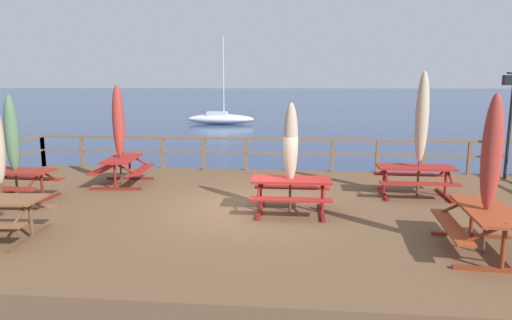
{
  "coord_description": "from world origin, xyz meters",
  "views": [
    {
      "loc": [
        1.05,
        -9.82,
        3.65
      ],
      "look_at": [
        0.0,
        0.69,
        1.81
      ],
      "focal_mm": 31.05,
      "sensor_mm": 36.0,
      "label": 1
    }
  ],
  "objects_px": {
    "patio_umbrella_short_mid": "(12,134)",
    "sailboat_distant": "(220,118)",
    "patio_umbrella_tall_mid_right": "(492,154)",
    "lamp_post_hooked": "(509,109)",
    "picnic_table_back_right": "(291,188)",
    "patio_umbrella_tall_back_right": "(291,143)",
    "picnic_table_mid_centre": "(16,179)",
    "picnic_table_back_left": "(487,221)",
    "picnic_table_front_left": "(122,165)",
    "picnic_table_mid_left": "(415,174)",
    "patio_umbrella_tall_back_left": "(118,122)",
    "patio_umbrella_short_front": "(422,118)"
  },
  "relations": [
    {
      "from": "patio_umbrella_short_mid",
      "to": "sailboat_distant",
      "type": "bearing_deg",
      "value": 90.55
    },
    {
      "from": "patio_umbrella_tall_mid_right",
      "to": "lamp_post_hooked",
      "type": "distance_m",
      "value": 6.76
    },
    {
      "from": "lamp_post_hooked",
      "to": "patio_umbrella_tall_mid_right",
      "type": "bearing_deg",
      "value": -115.5
    },
    {
      "from": "picnic_table_back_right",
      "to": "patio_umbrella_tall_back_right",
      "type": "height_order",
      "value": "patio_umbrella_tall_back_right"
    },
    {
      "from": "picnic_table_mid_centre",
      "to": "sailboat_distant",
      "type": "height_order",
      "value": "sailboat_distant"
    },
    {
      "from": "picnic_table_back_right",
      "to": "patio_umbrella_tall_mid_right",
      "type": "xyz_separation_m",
      "value": [
        3.29,
        -2.09,
        1.16
      ]
    },
    {
      "from": "picnic_table_back_right",
      "to": "picnic_table_back_left",
      "type": "height_order",
      "value": "same"
    },
    {
      "from": "picnic_table_front_left",
      "to": "picnic_table_mid_left",
      "type": "bearing_deg",
      "value": -3.59
    },
    {
      "from": "patio_umbrella_tall_back_left",
      "to": "picnic_table_mid_centre",
      "type": "bearing_deg",
      "value": -132.69
    },
    {
      "from": "sailboat_distant",
      "to": "patio_umbrella_tall_back_left",
      "type": "bearing_deg",
      "value": -85.61
    },
    {
      "from": "patio_umbrella_short_mid",
      "to": "patio_umbrella_short_front",
      "type": "distance_m",
      "value": 9.96
    },
    {
      "from": "lamp_post_hooked",
      "to": "sailboat_distant",
      "type": "distance_m",
      "value": 28.96
    },
    {
      "from": "picnic_table_front_left",
      "to": "patio_umbrella_tall_mid_right",
      "type": "height_order",
      "value": "patio_umbrella_tall_mid_right"
    },
    {
      "from": "patio_umbrella_short_mid",
      "to": "lamp_post_hooked",
      "type": "relative_size",
      "value": 0.81
    },
    {
      "from": "picnic_table_front_left",
      "to": "patio_umbrella_tall_back_right",
      "type": "bearing_deg",
      "value": -25.26
    },
    {
      "from": "sailboat_distant",
      "to": "picnic_table_mid_centre",
      "type": "bearing_deg",
      "value": -89.45
    },
    {
      "from": "picnic_table_mid_left",
      "to": "patio_umbrella_tall_back_left",
      "type": "relative_size",
      "value": 0.68
    },
    {
      "from": "picnic_table_mid_centre",
      "to": "picnic_table_front_left",
      "type": "bearing_deg",
      "value": 46.16
    },
    {
      "from": "picnic_table_mid_centre",
      "to": "lamp_post_hooked",
      "type": "distance_m",
      "value": 13.48
    },
    {
      "from": "picnic_table_mid_centre",
      "to": "patio_umbrella_short_front",
      "type": "relative_size",
      "value": 0.57
    },
    {
      "from": "picnic_table_back_left",
      "to": "patio_umbrella_short_front",
      "type": "bearing_deg",
      "value": 92.32
    },
    {
      "from": "patio_umbrella_tall_back_right",
      "to": "patio_umbrella_tall_mid_right",
      "type": "relative_size",
      "value": 0.91
    },
    {
      "from": "picnic_table_mid_left",
      "to": "patio_umbrella_short_front",
      "type": "xyz_separation_m",
      "value": [
        0.07,
        -0.04,
        1.44
      ]
    },
    {
      "from": "picnic_table_mid_centre",
      "to": "patio_umbrella_tall_back_left",
      "type": "height_order",
      "value": "patio_umbrella_tall_back_left"
    },
    {
      "from": "picnic_table_back_left",
      "to": "patio_umbrella_tall_back_left",
      "type": "height_order",
      "value": "patio_umbrella_tall_back_left"
    },
    {
      "from": "lamp_post_hooked",
      "to": "picnic_table_mid_centre",
      "type": "bearing_deg",
      "value": -164.07
    },
    {
      "from": "patio_umbrella_tall_back_right",
      "to": "patio_umbrella_short_mid",
      "type": "xyz_separation_m",
      "value": [
        -6.66,
        0.3,
        0.09
      ]
    },
    {
      "from": "patio_umbrella_tall_back_right",
      "to": "lamp_post_hooked",
      "type": "relative_size",
      "value": 0.76
    },
    {
      "from": "picnic_table_back_right",
      "to": "picnic_table_mid_centre",
      "type": "xyz_separation_m",
      "value": [
        -6.68,
        0.33,
        -0.0
      ]
    },
    {
      "from": "patio_umbrella_tall_mid_right",
      "to": "patio_umbrella_short_mid",
      "type": "relative_size",
      "value": 1.04
    },
    {
      "from": "picnic_table_back_left",
      "to": "sailboat_distant",
      "type": "bearing_deg",
      "value": 107.95
    },
    {
      "from": "picnic_table_back_right",
      "to": "lamp_post_hooked",
      "type": "bearing_deg",
      "value": 32.89
    },
    {
      "from": "picnic_table_back_left",
      "to": "patio_umbrella_short_front",
      "type": "distance_m",
      "value": 4.08
    },
    {
      "from": "picnic_table_front_left",
      "to": "picnic_table_mid_left",
      "type": "xyz_separation_m",
      "value": [
        7.9,
        -0.5,
        0.01
      ]
    },
    {
      "from": "patio_umbrella_tall_back_right",
      "to": "sailboat_distant",
      "type": "bearing_deg",
      "value": 103.17
    },
    {
      "from": "patio_umbrella_tall_back_right",
      "to": "lamp_post_hooked",
      "type": "xyz_separation_m",
      "value": [
        6.22,
        3.97,
        0.56
      ]
    },
    {
      "from": "lamp_post_hooked",
      "to": "patio_umbrella_tall_back_right",
      "type": "bearing_deg",
      "value": -147.41
    },
    {
      "from": "patio_umbrella_tall_back_left",
      "to": "sailboat_distant",
      "type": "bearing_deg",
      "value": 94.39
    },
    {
      "from": "picnic_table_mid_centre",
      "to": "picnic_table_mid_left",
      "type": "distance_m",
      "value": 9.89
    },
    {
      "from": "picnic_table_back_right",
      "to": "patio_umbrella_tall_back_left",
      "type": "bearing_deg",
      "value": 154.67
    },
    {
      "from": "picnic_table_mid_centre",
      "to": "patio_umbrella_tall_mid_right",
      "type": "relative_size",
      "value": 0.67
    },
    {
      "from": "patio_umbrella_tall_back_right",
      "to": "lamp_post_hooked",
      "type": "height_order",
      "value": "lamp_post_hooked"
    },
    {
      "from": "picnic_table_mid_centre",
      "to": "patio_umbrella_tall_back_right",
      "type": "xyz_separation_m",
      "value": [
        6.66,
        -0.3,
        1.0
      ]
    },
    {
      "from": "picnic_table_mid_centre",
      "to": "lamp_post_hooked",
      "type": "xyz_separation_m",
      "value": [
        12.88,
        3.68,
        1.56
      ]
    },
    {
      "from": "picnic_table_mid_left",
      "to": "picnic_table_back_left",
      "type": "bearing_deg",
      "value": -86.63
    },
    {
      "from": "picnic_table_mid_left",
      "to": "sailboat_distant",
      "type": "xyz_separation_m",
      "value": [
        -10.06,
        27.9,
        -0.86
      ]
    },
    {
      "from": "patio_umbrella_short_front",
      "to": "sailboat_distant",
      "type": "distance_m",
      "value": 29.81
    },
    {
      "from": "lamp_post_hooked",
      "to": "picnic_table_back_right",
      "type": "bearing_deg",
      "value": -147.11
    },
    {
      "from": "picnic_table_back_right",
      "to": "picnic_table_mid_left",
      "type": "distance_m",
      "value": 3.57
    },
    {
      "from": "picnic_table_back_right",
      "to": "patio_umbrella_tall_back_left",
      "type": "height_order",
      "value": "patio_umbrella_tall_back_left"
    }
  ]
}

